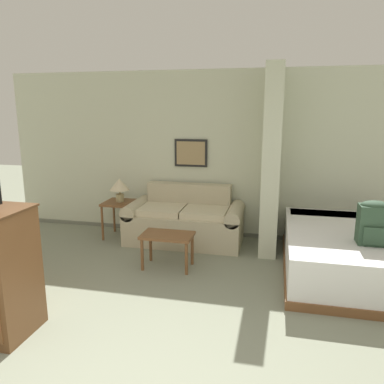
{
  "coord_description": "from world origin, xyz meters",
  "views": [
    {
      "loc": [
        0.93,
        -1.84,
        2.0
      ],
      "look_at": [
        -0.03,
        2.37,
        1.05
      ],
      "focal_mm": 35.0,
      "sensor_mm": 36.0,
      "label": 1
    }
  ],
  "objects": [
    {
      "name": "side_table",
      "position": [
        -1.45,
        3.5,
        0.49
      ],
      "size": [
        0.49,
        0.49,
        0.58
      ],
      "color": "brown",
      "rests_on": "ground_plane"
    },
    {
      "name": "wall_back",
      "position": [
        -0.0,
        4.0,
        1.29
      ],
      "size": [
        7.03,
        0.16,
        2.6
      ],
      "color": "beige",
      "rests_on": "ground_plane"
    },
    {
      "name": "bed",
      "position": [
        1.9,
        2.83,
        0.28
      ],
      "size": [
        1.64,
        2.14,
        0.54
      ],
      "color": "brown",
      "rests_on": "ground_plane"
    },
    {
      "name": "backpack",
      "position": [
        2.0,
        2.43,
        0.8
      ],
      "size": [
        0.32,
        0.25,
        0.49
      ],
      "color": "#2D4733",
      "rests_on": "bed"
    },
    {
      "name": "coffee_table",
      "position": [
        -0.39,
        2.51,
        0.38
      ],
      "size": [
        0.66,
        0.41,
        0.45
      ],
      "color": "brown",
      "rests_on": "ground_plane"
    },
    {
      "name": "couch",
      "position": [
        -0.4,
        3.51,
        0.33
      ],
      "size": [
        1.76,
        0.84,
        0.86
      ],
      "color": "#B7AD8E",
      "rests_on": "ground_plane"
    },
    {
      "name": "table_lamp",
      "position": [
        -1.45,
        3.5,
        0.84
      ],
      "size": [
        0.31,
        0.31,
        0.37
      ],
      "color": "tan",
      "rests_on": "side_table"
    },
    {
      "name": "wall_partition_pillar",
      "position": [
        0.86,
        3.5,
        1.3
      ],
      "size": [
        0.24,
        0.88,
        2.6
      ],
      "color": "beige",
      "rests_on": "ground_plane"
    }
  ]
}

